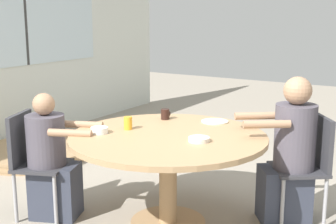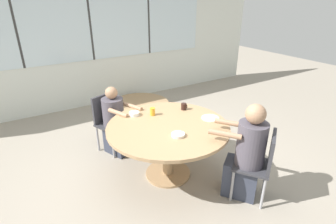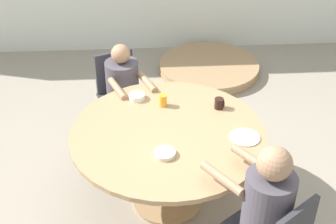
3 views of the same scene
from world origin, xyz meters
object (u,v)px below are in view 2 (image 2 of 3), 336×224
object	(u,v)px
person_man_blue_shirt	(246,156)
bowl_cereal	(134,114)
person_woman_green_shirt	(116,124)
coffee_mug	(184,106)
folded_table_stack	(140,105)
bowl_white_shallow	(178,135)
chair_for_woman_green_shirt	(108,118)
chair_for_man_blue_shirt	(261,161)
juice_glass	(153,111)

from	to	relation	value
person_man_blue_shirt	bowl_cereal	bearing A→B (deg)	86.52
person_man_blue_shirt	person_woman_green_shirt	bearing A→B (deg)	83.08
person_man_blue_shirt	coffee_mug	bearing A→B (deg)	60.69
bowl_cereal	folded_table_stack	bearing A→B (deg)	63.07
person_woman_green_shirt	person_man_blue_shirt	distance (m)	1.93
bowl_white_shallow	bowl_cereal	world-z (taller)	bowl_cereal
chair_for_woman_green_shirt	chair_for_man_blue_shirt	size ratio (longest dim) A/B	1.00
coffee_mug	bowl_cereal	xyz separation A→B (m)	(-0.68, 0.18, -0.02)
juice_glass	chair_for_man_blue_shirt	bearing A→B (deg)	-62.01
person_man_blue_shirt	bowl_white_shallow	distance (m)	0.82
person_man_blue_shirt	juice_glass	world-z (taller)	person_man_blue_shirt
person_man_blue_shirt	bowl_cereal	xyz separation A→B (m)	(-0.80, 1.27, 0.23)
person_woman_green_shirt	bowl_white_shallow	size ratio (longest dim) A/B	6.58
bowl_white_shallow	chair_for_woman_green_shirt	bearing A→B (deg)	105.80
person_man_blue_shirt	bowl_cereal	size ratio (longest dim) A/B	8.72
juice_glass	bowl_white_shallow	bearing A→B (deg)	-91.96
chair_for_woman_green_shirt	coffee_mug	distance (m)	1.18
chair_for_man_blue_shirt	person_woman_green_shirt	world-z (taller)	person_woman_green_shirt
person_woman_green_shirt	coffee_mug	distance (m)	1.05
chair_for_woman_green_shirt	bowl_cereal	xyz separation A→B (m)	(0.19, -0.57, 0.25)
chair_for_man_blue_shirt	folded_table_stack	xyz separation A→B (m)	(-0.01, 3.17, -0.46)
person_woman_green_shirt	bowl_white_shallow	distance (m)	1.27
chair_for_woman_green_shirt	person_man_blue_shirt	bearing A→B (deg)	96.39
chair_for_woman_green_shirt	coffee_mug	bearing A→B (deg)	117.08
person_woman_green_shirt	bowl_cereal	distance (m)	0.53
chair_for_man_blue_shirt	bowl_white_shallow	bearing A→B (deg)	102.48
person_man_blue_shirt	coffee_mug	xyz separation A→B (m)	(-0.12, 1.09, 0.25)
chair_for_woman_green_shirt	bowl_white_shallow	size ratio (longest dim) A/B	5.49
chair_for_woman_green_shirt	bowl_cereal	size ratio (longest dim) A/B	6.38
bowl_white_shallow	bowl_cereal	bearing A→B (deg)	103.99
folded_table_stack	bowl_white_shallow	bearing A→B (deg)	-105.46
coffee_mug	bowl_white_shallow	bearing A→B (deg)	-129.54
person_man_blue_shirt	folded_table_stack	distance (m)	3.07
person_man_blue_shirt	bowl_white_shallow	world-z (taller)	person_man_blue_shirt
chair_for_man_blue_shirt	juice_glass	bearing A→B (deg)	82.24
coffee_mug	bowl_white_shallow	distance (m)	0.77
person_woman_green_shirt	bowl_cereal	size ratio (longest dim) A/B	7.65
person_woman_green_shirt	bowl_white_shallow	bearing A→B (deg)	83.08
folded_table_stack	juice_glass	bearing A→B (deg)	-109.86
chair_for_man_blue_shirt	person_man_blue_shirt	world-z (taller)	person_man_blue_shirt
coffee_mug	person_man_blue_shirt	bearing A→B (deg)	-83.56
bowl_white_shallow	folded_table_stack	size ratio (longest dim) A/B	0.13
chair_for_man_blue_shirt	person_man_blue_shirt	xyz separation A→B (m)	(-0.10, 0.13, 0.02)
coffee_mug	juice_glass	bearing A→B (deg)	171.91
person_woman_green_shirt	coffee_mug	xyz separation A→B (m)	(0.81, -0.60, 0.33)
coffee_mug	bowl_cereal	distance (m)	0.71
chair_for_man_blue_shirt	coffee_mug	size ratio (longest dim) A/B	9.46
bowl_white_shallow	coffee_mug	bearing A→B (deg)	50.46
person_man_blue_shirt	juice_glass	distance (m)	1.32
person_woman_green_shirt	folded_table_stack	size ratio (longest dim) A/B	0.83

